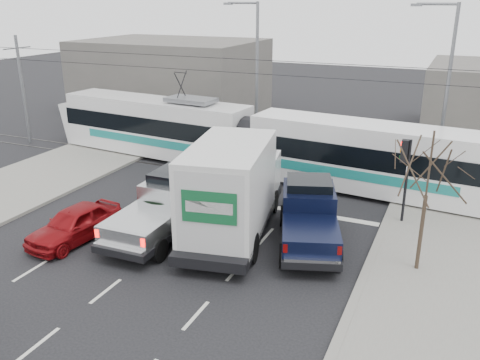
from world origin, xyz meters
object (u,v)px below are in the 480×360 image
at_px(bare_tree, 429,171).
at_px(navy_pickup, 309,214).
at_px(traffic_signal, 405,163).
at_px(street_lamp_far, 254,66).
at_px(silver_pickup, 168,204).
at_px(green_car, 154,218).
at_px(street_lamp_near, 445,81).
at_px(red_car, 75,224).
at_px(tram, 251,140).
at_px(box_truck, 233,189).

distance_m(bare_tree, navy_pickup, 5.02).
bearing_deg(traffic_signal, street_lamp_far, 138.28).
bearing_deg(navy_pickup, street_lamp_far, 101.89).
bearing_deg(navy_pickup, silver_pickup, 174.21).
height_order(traffic_signal, green_car, traffic_signal).
bearing_deg(bare_tree, street_lamp_near, 91.42).
xyz_separation_m(bare_tree, red_car, (-12.78, -2.87, -3.09)).
distance_m(bare_tree, street_lamp_near, 11.58).
bearing_deg(street_lamp_near, street_lamp_far, 170.13).
bearing_deg(silver_pickup, traffic_signal, 26.58).
relative_size(street_lamp_near, tram, 0.35).
height_order(street_lamp_far, box_truck, street_lamp_far).
relative_size(street_lamp_near, box_truck, 1.08).
distance_m(street_lamp_near, navy_pickup, 12.11).
xyz_separation_m(navy_pickup, red_car, (-8.56, -3.61, -0.47)).
bearing_deg(box_truck, tram, 96.51).
relative_size(street_lamp_near, silver_pickup, 1.38).
xyz_separation_m(traffic_signal, silver_pickup, (-8.71, -4.55, -1.57)).
xyz_separation_m(traffic_signal, street_lamp_far, (-10.66, 9.50, 2.37)).
bearing_deg(traffic_signal, tram, 155.77).
distance_m(tram, green_car, 9.07).
bearing_deg(red_car, street_lamp_near, 55.97).
relative_size(tram, red_car, 6.19).
height_order(tram, box_truck, tram).
distance_m(traffic_signal, green_car, 10.62).
height_order(tram, silver_pickup, tram).
xyz_separation_m(traffic_signal, navy_pickup, (-3.09, -3.25, -1.56)).
height_order(bare_tree, silver_pickup, bare_tree).
xyz_separation_m(street_lamp_near, navy_pickup, (-3.93, -10.76, -3.94)).
bearing_deg(bare_tree, green_car, -173.45).
relative_size(bare_tree, box_truck, 0.60).
xyz_separation_m(silver_pickup, green_car, (-0.34, -0.62, -0.44)).
relative_size(silver_pickup, red_car, 1.58).
height_order(street_lamp_near, green_car, street_lamp_near).
distance_m(traffic_signal, tram, 9.35).
relative_size(bare_tree, traffic_signal, 1.39).
xyz_separation_m(bare_tree, green_car, (-10.18, -1.17, -3.06)).
bearing_deg(tram, red_car, -101.15).
relative_size(street_lamp_near, green_car, 1.72).
bearing_deg(green_car, tram, 91.40).
bearing_deg(tram, bare_tree, -33.75).
height_order(street_lamp_far, silver_pickup, street_lamp_far).
xyz_separation_m(street_lamp_near, silver_pickup, (-9.55, -12.05, -3.94)).
xyz_separation_m(box_truck, red_car, (-5.56, -3.04, -1.27)).
xyz_separation_m(tram, green_car, (-0.57, -8.98, -1.12)).
distance_m(traffic_signal, navy_pickup, 4.75).
relative_size(tram, box_truck, 3.06).
relative_size(box_truck, navy_pickup, 1.39).
bearing_deg(navy_pickup, street_lamp_near, 51.13).
xyz_separation_m(bare_tree, street_lamp_far, (-11.79, 13.50, 1.32)).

